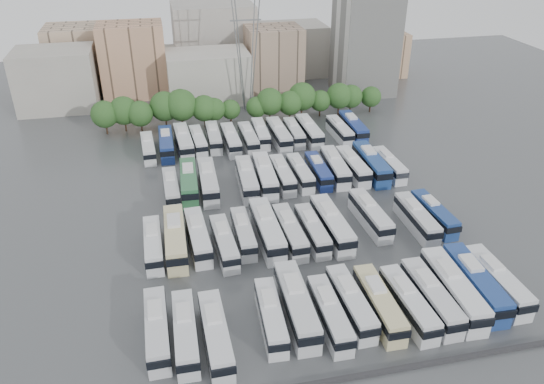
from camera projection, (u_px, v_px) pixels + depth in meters
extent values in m
plane|color=#424447|center=(290.00, 217.00, 84.53)|extent=(220.00, 220.00, 0.00)
cube|color=#2D2D30|center=(366.00, 375.00, 56.18)|extent=(56.00, 0.50, 0.50)
cylinder|color=black|center=(107.00, 129.00, 114.20)|extent=(0.36, 0.36, 2.42)
sphere|color=#234C1E|center=(104.00, 114.00, 112.62)|extent=(5.81, 5.81, 5.81)
cylinder|color=black|center=(126.00, 126.00, 115.54)|extent=(0.36, 0.36, 2.56)
sphere|color=#234C1E|center=(124.00, 111.00, 113.86)|extent=(6.15, 6.15, 6.15)
cylinder|color=black|center=(142.00, 127.00, 114.95)|extent=(0.36, 0.36, 2.32)
sphere|color=#234C1E|center=(140.00, 114.00, 113.43)|extent=(5.57, 5.57, 5.57)
cylinder|color=black|center=(166.00, 122.00, 117.21)|extent=(0.36, 0.36, 2.71)
sphere|color=#234C1E|center=(165.00, 106.00, 115.44)|extent=(6.50, 6.50, 6.50)
cylinder|color=black|center=(182.00, 122.00, 116.96)|extent=(0.36, 0.36, 2.90)
sphere|color=#234C1E|center=(181.00, 105.00, 115.06)|extent=(6.97, 6.97, 6.97)
cylinder|color=black|center=(205.00, 122.00, 117.58)|extent=(0.36, 0.36, 2.40)
sphere|color=#234C1E|center=(204.00, 108.00, 116.00)|extent=(5.76, 5.76, 5.76)
cylinder|color=black|center=(215.00, 122.00, 118.29)|extent=(0.36, 0.36, 2.12)
sphere|color=#234C1E|center=(214.00, 109.00, 116.90)|extent=(5.10, 5.10, 5.10)
cylinder|color=black|center=(231.00, 120.00, 119.57)|extent=(0.36, 0.36, 1.84)
sphere|color=#234C1E|center=(231.00, 109.00, 118.36)|extent=(4.42, 4.42, 4.42)
cylinder|color=black|center=(257.00, 118.00, 120.40)|extent=(0.36, 0.36, 1.95)
sphere|color=#234C1E|center=(257.00, 107.00, 119.12)|extent=(4.68, 4.68, 4.68)
cylinder|color=black|center=(270.00, 116.00, 120.68)|extent=(0.36, 0.36, 2.55)
sphere|color=#234C1E|center=(270.00, 102.00, 119.00)|extent=(6.13, 6.13, 6.13)
cylinder|color=black|center=(290.00, 116.00, 121.10)|extent=(0.36, 0.36, 2.30)
sphere|color=#234C1E|center=(290.00, 103.00, 119.60)|extent=(5.51, 5.51, 5.51)
cylinder|color=black|center=(302.00, 112.00, 123.03)|extent=(0.36, 0.36, 2.70)
sphere|color=#234C1E|center=(302.00, 97.00, 121.26)|extent=(6.47, 6.47, 6.47)
cylinder|color=black|center=(320.00, 112.00, 123.74)|extent=(0.36, 0.36, 2.03)
sphere|color=#234C1E|center=(320.00, 101.00, 122.41)|extent=(4.87, 4.87, 4.87)
cylinder|color=black|center=(338.00, 110.00, 124.55)|extent=(0.36, 0.36, 2.48)
sphere|color=#234C1E|center=(339.00, 96.00, 122.93)|extent=(5.96, 5.96, 5.96)
cylinder|color=black|center=(350.00, 109.00, 125.39)|extent=(0.36, 0.36, 2.25)
sphere|color=#234C1E|center=(351.00, 96.00, 123.91)|extent=(5.41, 5.41, 5.41)
cylinder|color=black|center=(370.00, 108.00, 126.30)|extent=(0.36, 0.36, 2.02)
sphere|color=#234C1E|center=(371.00, 97.00, 124.98)|extent=(4.86, 4.86, 4.86)
cube|color=#9E998E|center=(57.00, 79.00, 126.30)|extent=(18.00, 14.00, 14.00)
cube|color=tan|center=(133.00, 60.00, 133.84)|extent=(16.00, 12.00, 18.00)
cube|color=#ADA89E|center=(209.00, 76.00, 131.83)|extent=(20.00, 14.00, 12.00)
cube|color=gray|center=(274.00, 58.00, 139.37)|extent=(14.00, 12.00, 16.00)
cube|color=gray|center=(214.00, 41.00, 147.75)|extent=(22.00, 16.00, 20.00)
cube|color=tan|center=(80.00, 57.00, 140.25)|extent=(16.00, 14.00, 16.00)
cube|color=#A39E93|center=(292.00, 49.00, 151.62)|extent=(18.00, 14.00, 14.00)
cube|color=tan|center=(378.00, 53.00, 151.48)|extent=(14.00, 12.00, 12.00)
cube|color=gray|center=(173.00, 67.00, 142.78)|extent=(12.00, 10.00, 10.00)
cube|color=silver|center=(365.00, 42.00, 134.25)|extent=(14.00, 14.00, 26.00)
cylinder|color=slate|center=(239.00, 41.00, 117.38)|extent=(2.90, 2.91, 33.83)
cylinder|color=slate|center=(236.00, 37.00, 120.80)|extent=(2.90, 2.91, 33.83)
cylinder|color=slate|center=(256.00, 40.00, 118.13)|extent=(2.90, 2.91, 33.83)
cylinder|color=slate|center=(253.00, 36.00, 121.55)|extent=(2.90, 2.91, 33.83)
cube|color=slate|center=(246.00, 20.00, 117.50)|extent=(7.00, 0.30, 0.30)
cube|color=silver|center=(157.00, 330.00, 60.10)|extent=(2.62, 11.54, 3.26)
cube|color=black|center=(157.00, 327.00, 59.67)|extent=(2.73, 11.72, 0.96)
cube|color=silver|center=(155.00, 309.00, 60.43)|extent=(1.68, 3.09, 0.42)
cube|color=silver|center=(185.00, 333.00, 59.67)|extent=(2.58, 11.46, 3.24)
cube|color=black|center=(185.00, 330.00, 59.25)|extent=(2.70, 11.63, 0.95)
cube|color=silver|center=(183.00, 312.00, 60.01)|extent=(1.66, 3.07, 0.42)
cube|color=silver|center=(216.00, 335.00, 59.30)|extent=(2.73, 11.87, 3.35)
cube|color=black|center=(216.00, 332.00, 58.87)|extent=(2.85, 12.05, 0.99)
cube|color=silver|center=(213.00, 314.00, 59.65)|extent=(1.73, 3.18, 0.43)
cube|color=silver|center=(271.00, 317.00, 62.07)|extent=(2.87, 11.10, 3.12)
cube|color=black|center=(271.00, 314.00, 61.66)|extent=(2.99, 11.27, 0.92)
cube|color=silver|center=(269.00, 298.00, 62.40)|extent=(1.70, 3.01, 0.40)
cube|color=silver|center=(296.00, 306.00, 63.34)|extent=(3.05, 13.20, 3.73)
cube|color=black|center=(297.00, 302.00, 62.85)|extent=(3.18, 13.40, 1.10)
cube|color=silver|center=(294.00, 283.00, 63.74)|extent=(1.93, 3.54, 0.48)
cube|color=silver|center=(329.00, 315.00, 62.35)|extent=(2.43, 11.32, 3.21)
cube|color=black|center=(330.00, 312.00, 61.94)|extent=(2.54, 11.49, 0.94)
cube|color=silver|center=(327.00, 295.00, 62.69)|extent=(1.61, 3.02, 0.41)
cube|color=silver|center=(351.00, 304.00, 64.04)|extent=(2.76, 11.60, 3.27)
cube|color=black|center=(351.00, 300.00, 63.62)|extent=(2.88, 11.77, 0.96)
cube|color=silver|center=(347.00, 284.00, 64.38)|extent=(1.72, 3.12, 0.42)
cube|color=beige|center=(379.00, 305.00, 63.83)|extent=(2.64, 11.79, 3.33)
cube|color=black|center=(380.00, 301.00, 63.40)|extent=(2.75, 11.97, 0.98)
cube|color=silver|center=(376.00, 285.00, 64.18)|extent=(1.70, 3.16, 0.43)
cube|color=silver|center=(408.00, 304.00, 63.92)|extent=(2.84, 11.68, 3.29)
cube|color=black|center=(409.00, 301.00, 63.49)|extent=(2.96, 11.85, 0.97)
cube|color=silver|center=(404.00, 285.00, 64.25)|extent=(1.74, 3.15, 0.43)
cube|color=silver|center=(431.00, 298.00, 64.84)|extent=(2.64, 12.13, 3.43)
cube|color=black|center=(432.00, 294.00, 64.40)|extent=(2.77, 12.31, 1.01)
cube|color=silver|center=(427.00, 278.00, 65.20)|extent=(1.73, 3.24, 0.44)
cube|color=silver|center=(453.00, 290.00, 65.83)|extent=(3.37, 13.46, 3.79)
cube|color=black|center=(454.00, 286.00, 65.34)|extent=(3.51, 13.67, 1.11)
cube|color=silver|center=(449.00, 268.00, 66.24)|extent=(2.03, 3.63, 0.49)
cube|color=navy|center=(475.00, 284.00, 67.01)|extent=(3.31, 13.10, 3.68)
cube|color=black|center=(476.00, 280.00, 66.53)|extent=(3.45, 13.30, 1.08)
cube|color=silver|center=(471.00, 263.00, 67.40)|extent=(1.99, 3.54, 0.48)
cube|color=silver|center=(496.00, 282.00, 67.55)|extent=(2.65, 12.09, 3.42)
cube|color=black|center=(498.00, 279.00, 67.11)|extent=(2.78, 12.27, 1.01)
cube|color=silver|center=(493.00, 263.00, 67.91)|extent=(1.73, 3.23, 0.44)
cube|color=silver|center=(153.00, 245.00, 74.96)|extent=(2.54, 11.17, 3.15)
cube|color=black|center=(153.00, 242.00, 74.55)|extent=(2.65, 11.34, 0.93)
cube|color=silver|center=(152.00, 229.00, 75.28)|extent=(1.62, 2.99, 0.41)
cube|color=beige|center=(175.00, 239.00, 75.85)|extent=(3.01, 13.26, 3.74)
cube|color=black|center=(175.00, 235.00, 75.36)|extent=(3.14, 13.46, 1.10)
cube|color=silver|center=(174.00, 220.00, 76.24)|extent=(1.92, 3.55, 0.48)
cube|color=silver|center=(198.00, 237.00, 76.60)|extent=(3.04, 11.89, 3.34)
cube|color=black|center=(198.00, 234.00, 76.17)|extent=(3.16, 12.07, 0.98)
cube|color=silver|center=(196.00, 221.00, 76.94)|extent=(1.81, 3.22, 0.43)
cube|color=silver|center=(224.00, 243.00, 75.36)|extent=(2.89, 11.24, 3.16)
cube|color=black|center=(224.00, 240.00, 74.95)|extent=(3.01, 11.41, 0.93)
cube|color=silver|center=(222.00, 228.00, 75.68)|extent=(1.72, 3.04, 0.41)
cube|color=silver|center=(243.00, 234.00, 77.66)|extent=(2.33, 10.72, 3.03)
cube|color=black|center=(243.00, 231.00, 77.26)|extent=(2.44, 10.88, 0.89)
cube|color=silver|center=(242.00, 219.00, 77.98)|extent=(1.53, 2.86, 0.39)
cube|color=silver|center=(267.00, 230.00, 77.77)|extent=(2.97, 13.28, 3.75)
cube|color=black|center=(267.00, 227.00, 77.28)|extent=(3.10, 13.48, 1.10)
cube|color=silver|center=(265.00, 212.00, 78.16)|extent=(1.92, 3.56, 0.49)
cube|color=silver|center=(290.00, 232.00, 77.74)|extent=(2.80, 11.71, 3.30)
cube|color=black|center=(290.00, 229.00, 77.31)|extent=(2.92, 11.89, 0.97)
cube|color=silver|center=(287.00, 217.00, 78.07)|extent=(1.73, 3.15, 0.43)
cube|color=silver|center=(312.00, 231.00, 78.21)|extent=(2.60, 11.16, 3.15)
cube|color=black|center=(313.00, 228.00, 77.81)|extent=(2.72, 11.33, 0.93)
cube|color=silver|center=(310.00, 216.00, 78.54)|extent=(1.64, 3.00, 0.41)
cube|color=silver|center=(332.00, 225.00, 79.10)|extent=(3.11, 12.96, 3.65)
cube|color=black|center=(332.00, 222.00, 78.63)|extent=(3.24, 13.15, 1.07)
cube|color=silver|center=(329.00, 208.00, 79.48)|extent=(1.92, 3.49, 0.47)
cube|color=silver|center=(370.00, 215.00, 81.87)|extent=(2.93, 11.92, 3.36)
cube|color=black|center=(371.00, 212.00, 81.43)|extent=(3.05, 12.10, 0.99)
cube|color=silver|center=(367.00, 200.00, 82.21)|extent=(1.79, 3.21, 0.43)
cube|color=silver|center=(416.00, 219.00, 81.03)|extent=(2.54, 11.58, 3.28)
cube|color=black|center=(417.00, 216.00, 80.60)|extent=(2.66, 11.76, 0.96)
cube|color=silver|center=(414.00, 204.00, 81.37)|extent=(1.66, 3.10, 0.42)
cube|color=navy|center=(434.00, 214.00, 82.34)|extent=(2.84, 11.14, 3.13)
cube|color=black|center=(435.00, 212.00, 81.93)|extent=(2.96, 11.31, 0.92)
cube|color=silver|center=(431.00, 200.00, 82.65)|extent=(1.69, 3.01, 0.40)
cube|color=silver|center=(171.00, 189.00, 89.74)|extent=(2.51, 10.89, 3.07)
cube|color=black|center=(171.00, 186.00, 89.35)|extent=(2.62, 11.06, 0.90)
cube|color=silver|center=(170.00, 176.00, 90.06)|extent=(1.59, 2.92, 0.40)
cube|color=#2D6A3F|center=(189.00, 182.00, 91.16)|extent=(3.27, 12.86, 3.61)
cube|color=black|center=(189.00, 179.00, 90.69)|extent=(3.41, 13.06, 1.06)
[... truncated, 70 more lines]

